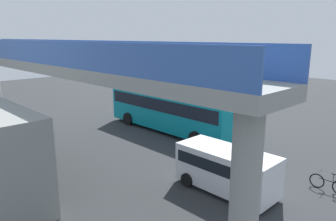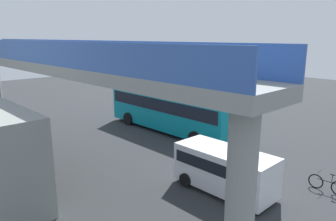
{
  "view_description": "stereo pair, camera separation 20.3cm",
  "coord_description": "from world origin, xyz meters",
  "views": [
    {
      "loc": [
        -16.28,
        17.34,
        7.18
      ],
      "look_at": [
        0.72,
        0.77,
        1.6
      ],
      "focal_mm": 33.79,
      "sensor_mm": 36.0,
      "label": 1
    },
    {
      "loc": [
        -16.42,
        17.19,
        7.18
      ],
      "look_at": [
        0.72,
        0.77,
        1.6
      ],
      "focal_mm": 33.79,
      "sensor_mm": 36.0,
      "label": 2
    }
  ],
  "objects": [
    {
      "name": "city_bus",
      "position": [
        0.5,
        0.73,
        1.88
      ],
      "size": [
        11.54,
        2.85,
        3.15
      ],
      "color": "#0C8493",
      "rests_on": "ground"
    },
    {
      "name": "ground",
      "position": [
        0.0,
        0.0,
        0.0
      ],
      "size": [
        80.0,
        80.0,
        0.0
      ],
      "primitive_type": "plane",
      "color": "#2D3033"
    },
    {
      "name": "traffic_sign",
      "position": [
        3.92,
        -4.7,
        1.89
      ],
      "size": [
        0.08,
        0.6,
        2.8
      ],
      "color": "slate",
      "rests_on": "ground"
    },
    {
      "name": "parked_van",
      "position": [
        -8.31,
        5.73,
        1.18
      ],
      "size": [
        4.8,
        2.17,
        2.05
      ],
      "color": "silver",
      "rests_on": "ground"
    },
    {
      "name": "pedestrian_overpass",
      "position": [
        0.0,
        9.73,
        5.16
      ],
      "size": [
        25.5,
        2.6,
        6.98
      ],
      "color": "gray",
      "rests_on": "ground"
    },
    {
      "name": "lane_dash_leftmost",
      "position": [
        -4.0,
        -2.86,
        0.0
      ],
      "size": [
        2.0,
        0.2,
        0.01
      ],
      "primitive_type": "cube",
      "color": "silver",
      "rests_on": "ground"
    },
    {
      "name": "lane_dash_centre",
      "position": [
        4.0,
        -2.86,
        0.0
      ],
      "size": [
        2.0,
        0.2,
        0.01
      ],
      "primitive_type": "cube",
      "color": "silver",
      "rests_on": "ground"
    },
    {
      "name": "bicycle_black",
      "position": [
        -11.73,
        2.3,
        0.37
      ],
      "size": [
        1.77,
        0.44,
        0.96
      ],
      "color": "black",
      "rests_on": "ground"
    },
    {
      "name": "lane_dash_left",
      "position": [
        0.0,
        -2.86,
        0.0
      ],
      "size": [
        2.0,
        0.2,
        0.01
      ],
      "primitive_type": "cube",
      "color": "silver",
      "rests_on": "ground"
    }
  ]
}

